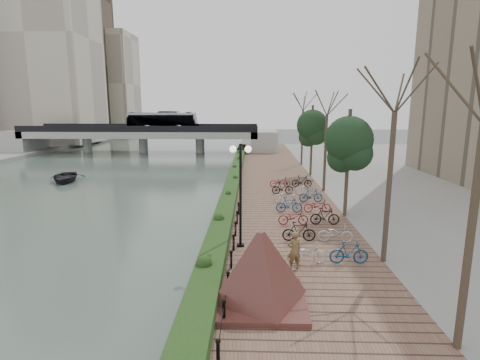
{
  "coord_description": "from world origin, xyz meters",
  "views": [
    {
      "loc": [
        2.25,
        -13.56,
        7.09
      ],
      "look_at": [
        1.38,
        12.56,
        2.0
      ],
      "focal_mm": 28.0,
      "sensor_mm": 36.0,
      "label": 1
    }
  ],
  "objects_px": {
    "granite_monument": "(260,267)",
    "boat": "(65,177)",
    "motorcycle": "(261,257)",
    "pedestrian": "(294,250)",
    "lamppost": "(241,174)"
  },
  "relations": [
    {
      "from": "pedestrian",
      "to": "boat",
      "type": "xyz_separation_m",
      "value": [
        -19.83,
        20.28,
        -0.82
      ]
    },
    {
      "from": "granite_monument",
      "to": "pedestrian",
      "type": "xyz_separation_m",
      "value": [
        1.45,
        2.78,
        -0.48
      ]
    },
    {
      "from": "motorcycle",
      "to": "pedestrian",
      "type": "distance_m",
      "value": 1.41
    },
    {
      "from": "motorcycle",
      "to": "lamppost",
      "type": "bearing_deg",
      "value": 91.38
    },
    {
      "from": "granite_monument",
      "to": "lamppost",
      "type": "relative_size",
      "value": 0.87
    },
    {
      "from": "lamppost",
      "to": "boat",
      "type": "bearing_deg",
      "value": 134.64
    },
    {
      "from": "granite_monument",
      "to": "motorcycle",
      "type": "xyz_separation_m",
      "value": [
        0.1,
        2.94,
        -0.84
      ]
    },
    {
      "from": "granite_monument",
      "to": "motorcycle",
      "type": "relative_size",
      "value": 3.01
    },
    {
      "from": "motorcycle",
      "to": "boat",
      "type": "bearing_deg",
      "value": 112.23
    },
    {
      "from": "lamppost",
      "to": "pedestrian",
      "type": "relative_size",
      "value": 3.06
    },
    {
      "from": "granite_monument",
      "to": "pedestrian",
      "type": "bearing_deg",
      "value": 62.39
    },
    {
      "from": "granite_monument",
      "to": "motorcycle",
      "type": "distance_m",
      "value": 3.06
    },
    {
      "from": "motorcycle",
      "to": "boat",
      "type": "relative_size",
      "value": 0.32
    },
    {
      "from": "granite_monument",
      "to": "lamppost",
      "type": "distance_m",
      "value": 5.83
    },
    {
      "from": "granite_monument",
      "to": "boat",
      "type": "xyz_separation_m",
      "value": [
        -18.38,
        23.06,
        -1.3
      ]
    }
  ]
}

